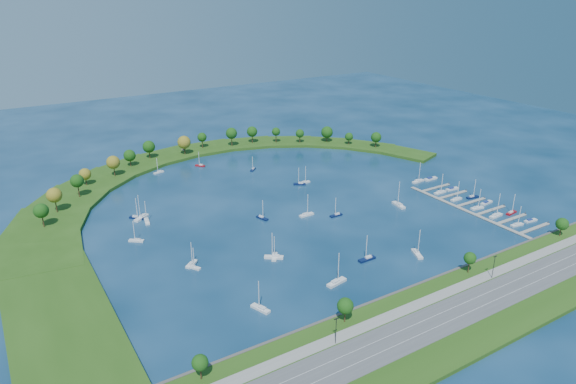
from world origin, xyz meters
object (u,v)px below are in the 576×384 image
moored_boat_8 (136,217)px  docked_boat_1 (530,220)px  moored_boat_19 (305,182)px  docked_boat_6 (456,199)px  moored_boat_7 (136,240)px  moored_boat_10 (306,214)px  moored_boat_3 (300,183)px  docked_boat_8 (440,192)px  dock_system (475,208)px  moored_boat_12 (253,169)px  docked_boat_5 (486,203)px  docked_boat_2 (496,215)px  docked_boat_4 (477,207)px  moored_boat_5 (274,256)px  moored_boat_6 (200,165)px  docked_boat_7 (472,197)px  docked_boat_11 (431,179)px  moored_boat_0 (193,267)px  moored_boat_16 (336,215)px  moored_boat_4 (159,172)px  moored_boat_11 (262,217)px  moored_boat_2 (367,258)px  moored_boat_20 (147,221)px  moored_boat_18 (417,253)px  docked_boat_0 (517,224)px  moored_boat_1 (192,263)px  moored_boat_17 (141,217)px  moored_boat_9 (275,256)px  moored_boat_13 (336,282)px  moored_boat_14 (261,308)px  docked_boat_10 (418,181)px  harbor_tower (183,147)px  docked_boat_3 (511,212)px

moored_boat_8 → docked_boat_1: 205.57m
moored_boat_19 → docked_boat_6: bearing=-55.4°
moored_boat_7 → moored_boat_10: 87.45m
docked_boat_1 → moored_boat_19: bearing=129.5°
moored_boat_3 → docked_boat_8: 83.69m
dock_system → moored_boat_8: 183.08m
moored_boat_12 → docked_boat_5: bearing=83.5°
docked_boat_8 → docked_boat_2: bearing=-91.9°
moored_boat_10 → docked_boat_4: (84.77, -41.48, -0.02)m
docked_boat_8 → moored_boat_5: bearing=-174.4°
moored_boat_6 → moored_boat_12: bearing=-175.6°
docked_boat_7 → docked_boat_1: bearing=-82.2°
dock_system → docked_boat_11: 46.84m
moored_boat_0 → docked_boat_11: bearing=65.7°
docked_boat_1 → docked_boat_7: 37.32m
docked_boat_5 → moored_boat_3: bearing=126.0°
moored_boat_16 → docked_boat_6: 73.81m
moored_boat_0 → docked_boat_6: (156.65, -6.90, 0.03)m
moored_boat_8 → moored_boat_16: size_ratio=1.10×
moored_boat_4 → docked_boat_6: (129.95, -133.73, 0.03)m
dock_system → docked_boat_4: bearing=-78.3°
moored_boat_11 → docked_boat_5: bearing=52.1°
moored_boat_2 → moored_boat_20: size_ratio=1.08×
moored_boat_6 → moored_boat_18: size_ratio=0.79×
moored_boat_5 → docked_boat_0: moored_boat_5 is taller
moored_boat_16 → moored_boat_1: bearing=5.1°
moored_boat_18 → moored_boat_1: bearing=-93.4°
moored_boat_3 → moored_boat_18: size_ratio=0.86×
moored_boat_17 → moored_boat_9: bearing=83.1°
moored_boat_3 → moored_boat_13: 113.87m
moored_boat_7 → moored_boat_14: size_ratio=0.88×
moored_boat_11 → moored_boat_17: bearing=-137.3°
moored_boat_4 → docked_boat_10: size_ratio=0.80×
moored_boat_7 → moored_boat_10: (85.61, -17.86, 0.04)m
docked_boat_6 → moored_boat_2: bearing=-165.1°
harbor_tower → moored_boat_12: (25.79, -60.19, -3.37)m
moored_boat_5 → moored_boat_17: size_ratio=0.92×
docked_boat_3 → docked_boat_8: docked_boat_8 is taller
moored_boat_8 → docked_boat_8: docked_boat_8 is taller
docked_boat_2 → harbor_tower: bearing=112.5°
moored_boat_10 → moored_boat_14: moored_boat_14 is taller
moored_boat_14 → docked_boat_3: moored_boat_14 is taller
moored_boat_5 → moored_boat_14: size_ratio=1.03×
moored_boat_2 → moored_boat_17: 120.48m
moored_boat_14 → docked_boat_7: moored_boat_14 is taller
moored_boat_17 → docked_boat_7: moored_boat_17 is taller
moored_boat_4 → moored_boat_11: bearing=90.0°
moored_boat_13 → docked_boat_10: 132.61m
moored_boat_20 → moored_boat_7: bearing=160.5°
moored_boat_4 → docked_boat_0: (129.96, -173.22, 0.01)m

